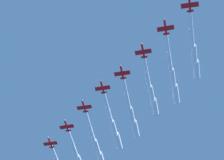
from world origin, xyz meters
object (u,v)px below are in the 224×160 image
Objects in this scene: jet_starboard_mid at (114,128)px; jet_port_outer at (97,148)px; jet_starboard_inner at (151,93)px; jet_port_mid at (132,115)px; jet_port_inner at (173,78)px; jet_lead at (194,54)px.

jet_starboard_mid reaches higher than jet_port_outer.
jet_starboard_inner is 0.94× the size of jet_port_mid.
jet_starboard_mid reaches higher than jet_port_inner.
jet_port_mid is (11.57, 50.51, -1.54)m from jet_lead.
jet_port_outer is at bearing 74.55° from jet_starboard_inner.
jet_port_inner reaches higher than jet_lead.
jet_port_mid is 0.92× the size of jet_port_outer.
jet_starboard_inner reaches higher than jet_port_mid.
jet_lead is at bearing -101.09° from jet_starboard_inner.
jet_starboard_mid is (4.34, 16.78, 3.76)m from jet_port_mid.
jet_port_mid is at bearing 80.75° from jet_port_inner.
jet_port_mid is at bearing -105.10° from jet_port_outer.
jet_port_outer reaches higher than jet_port_mid.
jet_port_mid is (5.21, 18.04, -0.69)m from jet_starboard_inner.
jet_port_inner is at bearing -101.06° from jet_starboard_mid.
jet_starboard_mid is at bearing 78.94° from jet_port_inner.
jet_lead is 0.91× the size of jet_port_inner.
jet_starboard_inner is at bearing 78.91° from jet_lead.
jet_port_inner is 14.62m from jet_starboard_inner.
jet_starboard_mid reaches higher than jet_port_mid.
jet_port_mid is at bearing -104.52° from jet_starboard_mid.
jet_port_inner is at bearing -102.30° from jet_port_outer.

